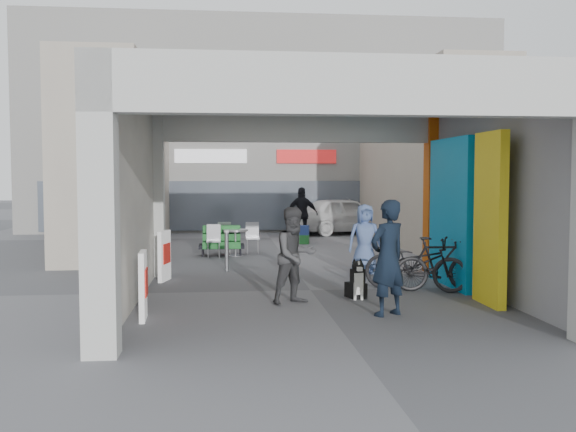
{
  "coord_description": "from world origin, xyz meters",
  "views": [
    {
      "loc": [
        -1.6,
        -11.51,
        2.09
      ],
      "look_at": [
        -0.31,
        1.0,
        1.3
      ],
      "focal_mm": 40.0,
      "sensor_mm": 36.0,
      "label": 1
    }
  ],
  "objects": [
    {
      "name": "border_collie",
      "position": [
        0.68,
        -0.88,
        0.28
      ],
      "size": [
        0.26,
        0.51,
        0.7
      ],
      "rotation": [
        0.0,
        0.0,
        0.33
      ],
      "color": "black",
      "rests_on": "ground"
    },
    {
      "name": "advert_board_far",
      "position": [
        -2.75,
        1.33,
        0.51
      ],
      "size": [
        0.22,
        0.55,
        1.0
      ],
      "rotation": [
        0.0,
        0.0,
        -0.26
      ],
      "color": "white",
      "rests_on": "ground"
    },
    {
      "name": "man_with_dog",
      "position": [
        0.85,
        -2.22,
        0.87
      ],
      "size": [
        0.76,
        0.67,
        1.74
      ],
      "primitive_type": "imported",
      "rotation": [
        0.0,
        0.0,
        3.65
      ],
      "color": "black",
      "rests_on": "ground"
    },
    {
      "name": "plaza_bldg_left",
      "position": [
        -4.5,
        7.5,
        2.5
      ],
      "size": [
        2.0,
        9.0,
        5.0
      ],
      "primitive_type": "cube",
      "color": "#AA9F8D",
      "rests_on": "ground"
    },
    {
      "name": "bollard_left",
      "position": [
        -1.51,
        2.54,
        0.44
      ],
      "size": [
        0.09,
        0.09,
        0.87
      ],
      "primitive_type": "cylinder",
      "color": "gray",
      "rests_on": "ground"
    },
    {
      "name": "bollard_center",
      "position": [
        0.06,
        2.59,
        0.49
      ],
      "size": [
        0.09,
        0.09,
        0.99
      ],
      "primitive_type": "cylinder",
      "color": "gray",
      "rests_on": "ground"
    },
    {
      "name": "ground",
      "position": [
        0.0,
        0.0,
        0.0
      ],
      "size": [
        90.0,
        90.0,
        0.0
      ],
      "primitive_type": "plane",
      "color": "#5B5B60",
      "rests_on": "ground"
    },
    {
      "name": "man_crates",
      "position": [
        0.96,
        8.94,
        0.86
      ],
      "size": [
        1.07,
        0.59,
        1.72
      ],
      "primitive_type": "imported",
      "rotation": [
        0.0,
        0.0,
        2.96
      ],
      "color": "black",
      "rests_on": "ground"
    },
    {
      "name": "man_elderly",
      "position": [
        1.44,
        1.92,
        0.74
      ],
      "size": [
        0.73,
        0.47,
        1.49
      ],
      "primitive_type": "imported",
      "rotation": [
        0.0,
        0.0,
        -0.0
      ],
      "color": "#5770AA",
      "rests_on": "ground"
    },
    {
      "name": "bicycle_rear",
      "position": [
        2.3,
        -0.31,
        0.5
      ],
      "size": [
        1.65,
        0.47,
        0.99
      ],
      "primitive_type": "imported",
      "rotation": [
        0.0,
        0.0,
        1.57
      ],
      "color": "black",
      "rests_on": "ground"
    },
    {
      "name": "far_building",
      "position": [
        -0.0,
        13.99,
        3.99
      ],
      "size": [
        18.0,
        4.08,
        8.0
      ],
      "color": "white",
      "rests_on": "ground"
    },
    {
      "name": "advert_board_near",
      "position": [
        -2.75,
        -2.15,
        0.51
      ],
      "size": [
        0.12,
        0.55,
        1.0
      ],
      "rotation": [
        0.0,
        0.0,
        0.04
      ],
      "color": "white",
      "rests_on": "ground"
    },
    {
      "name": "bollard_right",
      "position": [
        1.68,
        2.46,
        0.49
      ],
      "size": [
        0.09,
        0.09,
        0.98
      ],
      "primitive_type": "cylinder",
      "color": "gray",
      "rests_on": "ground"
    },
    {
      "name": "bicycle_front",
      "position": [
        1.9,
        -0.22,
        0.5
      ],
      "size": [
        1.98,
        1.45,
        0.99
      ],
      "primitive_type": "imported",
      "rotation": [
        0.0,
        0.0,
        1.09
      ],
      "color": "black",
      "rests_on": "ground"
    },
    {
      "name": "produce_stand",
      "position": [
        -1.62,
        5.32,
        0.31
      ],
      "size": [
        1.18,
        0.64,
        0.77
      ],
      "rotation": [
        0.0,
        0.0,
        -0.38
      ],
      "color": "black",
      "rests_on": "ground"
    },
    {
      "name": "arcade_canopy",
      "position": [
        0.54,
        -0.82,
        2.3
      ],
      "size": [
        6.4,
        6.45,
        6.4
      ],
      "color": "#B7B7B3",
      "rests_on": "ground"
    },
    {
      "name": "man_back_turned",
      "position": [
        -0.42,
        -1.18,
        0.79
      ],
      "size": [
        0.95,
        0.88,
        1.58
      ],
      "primitive_type": "imported",
      "rotation": [
        0.0,
        0.0,
        0.45
      ],
      "color": "#404043",
      "rests_on": "ground"
    },
    {
      "name": "plaza_bldg_right",
      "position": [
        4.5,
        7.5,
        2.5
      ],
      "size": [
        2.0,
        9.0,
        5.0
      ],
      "primitive_type": "cube",
      "color": "#AA9F8D",
      "rests_on": "ground"
    },
    {
      "name": "crate_stack",
      "position": [
        0.83,
        7.98,
        0.28
      ],
      "size": [
        0.52,
        0.44,
        0.56
      ],
      "rotation": [
        0.0,
        0.0,
        -0.22
      ],
      "color": "#1A5E25",
      "rests_on": "ground"
    },
    {
      "name": "cafe_set",
      "position": [
        -1.37,
        5.41,
        0.3
      ],
      "size": [
        1.39,
        1.12,
        0.84
      ],
      "rotation": [
        0.0,
        0.0,
        -0.37
      ],
      "color": "#9A9A9E",
      "rests_on": "ground"
    },
    {
      "name": "white_van",
      "position": [
        2.79,
        11.19,
        0.67
      ],
      "size": [
        4.2,
        2.53,
        1.34
      ],
      "primitive_type": "imported",
      "rotation": [
        0.0,
        0.0,
        1.83
      ],
      "color": "white",
      "rests_on": "ground"
    }
  ]
}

